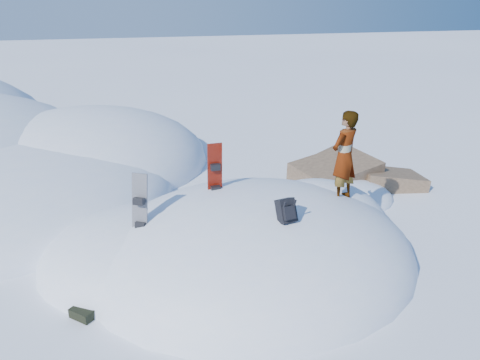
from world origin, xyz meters
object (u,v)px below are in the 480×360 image
object	(u,v)px
snowboard_dark	(140,215)
person	(344,156)
backpack	(287,211)
snowboard_red	(215,180)

from	to	relation	value
snowboard_dark	person	size ratio (longest dim) A/B	0.85
backpack	person	distance (m)	2.17
snowboard_dark	person	world-z (taller)	person
snowboard_red	person	bearing A→B (deg)	-15.76
backpack	snowboard_red	bearing A→B (deg)	106.39
person	backpack	bearing A→B (deg)	6.80
snowboard_red	backpack	distance (m)	2.04
backpack	person	size ratio (longest dim) A/B	0.27
snowboard_dark	person	bearing A→B (deg)	32.21
snowboard_dark	backpack	xyz separation A→B (m)	(2.59, -1.11, 0.26)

